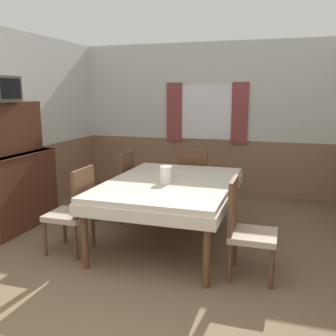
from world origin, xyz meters
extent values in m
cube|color=silver|center=(0.00, 4.59, 1.77)|extent=(4.93, 0.05, 1.65)
cube|color=#89664C|center=(0.00, 4.59, 0.47)|extent=(4.93, 0.05, 0.95)
cube|color=white|center=(-0.03, 4.55, 1.42)|extent=(0.98, 0.01, 0.92)
cube|color=brown|center=(-0.60, 4.53, 1.42)|extent=(0.28, 0.03, 1.02)
cube|color=brown|center=(0.54, 4.53, 1.42)|extent=(0.28, 0.03, 1.02)
cube|color=silver|center=(-2.29, 2.28, 1.77)|extent=(0.05, 4.96, 1.65)
cube|color=#89664C|center=(-2.29, 2.28, 0.47)|extent=(0.05, 4.96, 0.95)
cube|color=beige|center=(0.06, 2.15, 0.72)|extent=(1.41, 1.98, 0.06)
cube|color=beige|center=(0.06, 2.15, 0.63)|extent=(1.44, 2.01, 0.12)
cylinder|color=brown|center=(-0.56, 1.24, 0.35)|extent=(0.07, 0.07, 0.69)
cylinder|color=brown|center=(0.68, 1.24, 0.35)|extent=(0.07, 0.07, 0.69)
cylinder|color=brown|center=(-0.56, 3.06, 0.35)|extent=(0.07, 0.07, 0.69)
cylinder|color=brown|center=(0.68, 3.06, 0.35)|extent=(0.07, 0.07, 0.69)
cylinder|color=brown|center=(-1.13, 1.38, 0.20)|extent=(0.04, 0.04, 0.39)
cylinder|color=brown|center=(-1.13, 1.76, 0.20)|extent=(0.04, 0.04, 0.39)
cylinder|color=brown|center=(-0.75, 1.38, 0.20)|extent=(0.04, 0.04, 0.39)
cylinder|color=brown|center=(-0.75, 1.76, 0.20)|extent=(0.04, 0.04, 0.39)
cube|color=tan|center=(-0.94, 1.57, 0.42)|extent=(0.44, 0.44, 0.06)
cube|color=brown|center=(-0.74, 1.57, 0.71)|extent=(0.04, 0.42, 0.51)
cylinder|color=brown|center=(-1.13, 2.54, 0.20)|extent=(0.04, 0.04, 0.39)
cylinder|color=brown|center=(-1.13, 2.92, 0.20)|extent=(0.04, 0.04, 0.39)
cylinder|color=brown|center=(-0.75, 2.54, 0.20)|extent=(0.04, 0.04, 0.39)
cylinder|color=brown|center=(-0.75, 2.92, 0.20)|extent=(0.04, 0.04, 0.39)
cube|color=tan|center=(-0.94, 2.73, 0.42)|extent=(0.44, 0.44, 0.06)
cube|color=brown|center=(-0.74, 2.73, 0.71)|extent=(0.04, 0.42, 0.51)
cylinder|color=brown|center=(1.25, 1.76, 0.20)|extent=(0.04, 0.04, 0.39)
cylinder|color=brown|center=(1.25, 1.38, 0.20)|extent=(0.04, 0.04, 0.39)
cylinder|color=brown|center=(0.87, 1.76, 0.20)|extent=(0.04, 0.04, 0.39)
cylinder|color=brown|center=(0.87, 1.38, 0.20)|extent=(0.04, 0.04, 0.39)
cube|color=tan|center=(1.06, 1.57, 0.42)|extent=(0.44, 0.44, 0.06)
cube|color=brown|center=(0.86, 1.57, 0.71)|extent=(0.04, 0.42, 0.51)
cylinder|color=brown|center=(-0.13, 3.63, 0.20)|extent=(0.04, 0.04, 0.39)
cylinder|color=brown|center=(0.25, 3.63, 0.20)|extent=(0.04, 0.04, 0.39)
cylinder|color=brown|center=(-0.13, 3.25, 0.20)|extent=(0.04, 0.04, 0.39)
cylinder|color=brown|center=(0.25, 3.25, 0.20)|extent=(0.04, 0.04, 0.39)
cube|color=tan|center=(0.06, 3.44, 0.42)|extent=(0.44, 0.44, 0.06)
cube|color=brown|center=(0.06, 3.24, 0.71)|extent=(0.42, 0.04, 0.51)
cube|color=#4C2819|center=(-2.03, 2.05, 0.50)|extent=(0.44, 1.17, 0.99)
cube|color=brown|center=(-2.03, 2.05, 0.98)|extent=(0.46, 1.19, 0.02)
cube|color=#4C2819|center=(-2.08, 2.05, 1.32)|extent=(0.24, 1.05, 0.65)
cube|color=#51473D|center=(-2.02, 1.93, 1.80)|extent=(0.28, 0.41, 0.32)
cube|color=black|center=(-1.88, 1.93, 1.81)|extent=(0.01, 0.34, 0.24)
cylinder|color=silver|center=(0.03, 2.07, 0.85)|extent=(0.14, 0.14, 0.19)
camera|label=1|loc=(1.30, -1.88, 1.75)|focal=40.00mm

